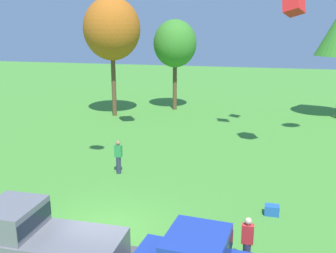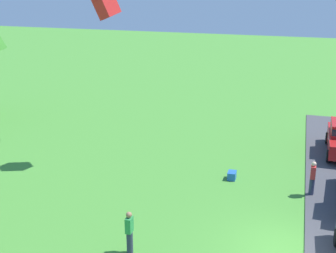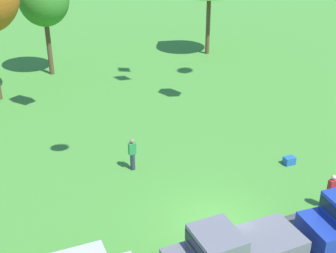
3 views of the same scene
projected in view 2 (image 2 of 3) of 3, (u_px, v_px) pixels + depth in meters
The scene contains 5 objects.
ground_plane at pixel (284, 251), 17.62m from camera, with size 120.00×120.00×0.00m, color #478E33.
person_on_lawn at pixel (129, 232), 17.25m from camera, with size 0.36×0.24×1.71m.
person_watching_sky at pixel (312, 178), 21.67m from camera, with size 0.36×0.24×1.71m.
cooler_box at pixel (232, 175), 23.58m from camera, with size 0.56×0.40×0.40m, color blue.
kite_box_over_trees at pixel (106, 5), 23.16m from camera, with size 0.83×0.83×1.17m, color red.
Camera 2 is at (-15.79, 0.04, 10.12)m, focal length 50.00 mm.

